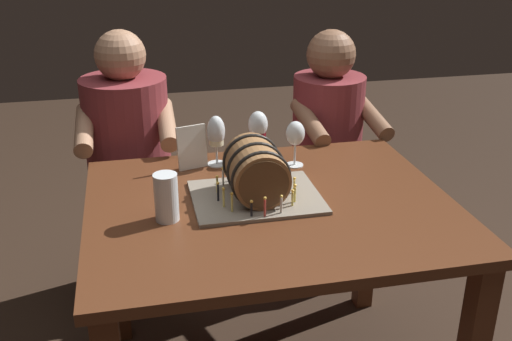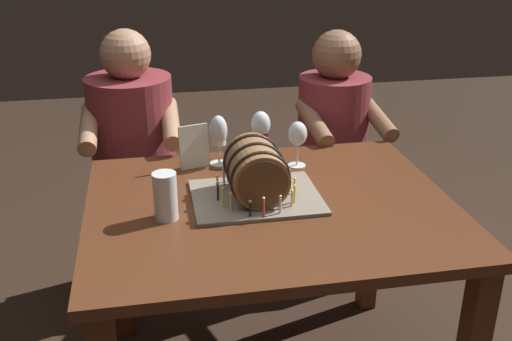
% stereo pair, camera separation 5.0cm
% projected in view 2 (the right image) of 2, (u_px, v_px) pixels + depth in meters
% --- Properties ---
extents(dining_table, '(1.17, 0.94, 0.76)m').
position_uv_depth(dining_table, '(270.00, 235.00, 1.97)').
color(dining_table, '#562D19').
rests_on(dining_table, ground).
extents(barrel_cake, '(0.41, 0.32, 0.20)m').
position_uv_depth(barrel_cake, '(256.00, 175.00, 1.91)').
color(barrel_cake, gray).
rests_on(barrel_cake, dining_table).
extents(wine_glass_red, '(0.07, 0.07, 0.19)m').
position_uv_depth(wine_glass_red, '(261.00, 127.00, 2.20)').
color(wine_glass_red, white).
rests_on(wine_glass_red, dining_table).
extents(wine_glass_white, '(0.07, 0.07, 0.19)m').
position_uv_depth(wine_glass_white, '(218.00, 133.00, 2.17)').
color(wine_glass_white, white).
rests_on(wine_glass_white, dining_table).
extents(wine_glass_empty, '(0.07, 0.07, 0.17)m').
position_uv_depth(wine_glass_empty, '(298.00, 135.00, 2.15)').
color(wine_glass_empty, white).
rests_on(wine_glass_empty, dining_table).
extents(beer_pint, '(0.07, 0.07, 0.15)m').
position_uv_depth(beer_pint, '(165.00, 197.00, 1.79)').
color(beer_pint, white).
rests_on(beer_pint, dining_table).
extents(menu_card, '(0.11, 0.05, 0.16)m').
position_uv_depth(menu_card, '(194.00, 147.00, 2.16)').
color(menu_card, silver).
rests_on(menu_card, dining_table).
extents(person_seated_left, '(0.39, 0.47, 1.20)m').
position_uv_depth(person_seated_left, '(136.00, 177.00, 2.58)').
color(person_seated_left, '#4C1B1E').
rests_on(person_seated_left, ground).
extents(person_seated_right, '(0.38, 0.47, 1.16)m').
position_uv_depth(person_seated_right, '(331.00, 170.00, 2.75)').
color(person_seated_right, '#4C1B1E').
rests_on(person_seated_right, ground).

